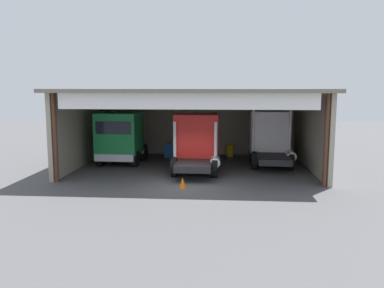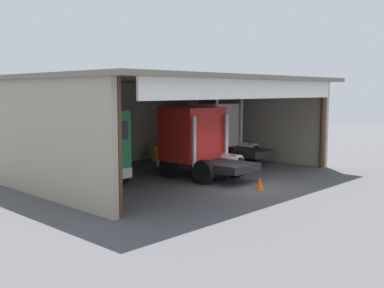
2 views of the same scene
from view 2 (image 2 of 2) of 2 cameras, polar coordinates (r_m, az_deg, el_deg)
name	(u,v)px [view 2 (image 2 of 2)]	position (r m, az deg, el deg)	size (l,w,h in m)	color
ground_plane	(248,187)	(20.44, 6.91, -5.30)	(80.00, 80.00, 0.00)	#4C4C4F
workshop_shed	(160,106)	(23.79, -3.93, 4.76)	(14.90, 10.53, 4.86)	#9E937F
truck_green_center_right_bay	(86,146)	(20.65, -12.93, -0.29)	(2.78, 4.95, 3.36)	#197F3D
truck_red_right_bay	(197,141)	(22.48, 0.56, 0.43)	(2.72, 4.72, 3.40)	red
truck_white_yard_outside	(219,132)	(27.49, 3.36, 1.52)	(2.66, 4.92, 3.71)	white
oil_drum	(156,154)	(27.82, -4.48, -1.19)	(0.58, 0.58, 0.88)	gold
tool_cart	(104,161)	(24.75, -10.88, -2.12)	(0.90, 0.60, 1.00)	#1E59A5
traffic_cone	(260,184)	(19.85, 8.38, -4.85)	(0.36, 0.36, 0.56)	orange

